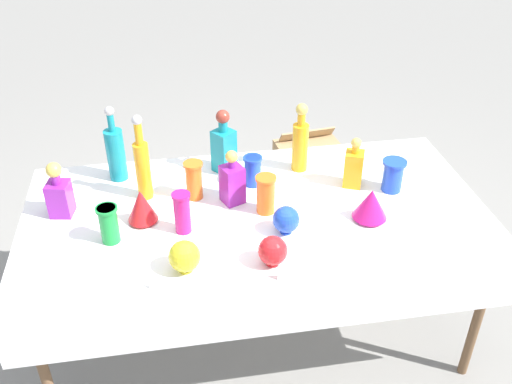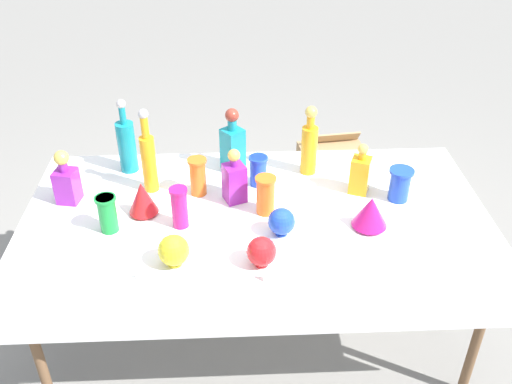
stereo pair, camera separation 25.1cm
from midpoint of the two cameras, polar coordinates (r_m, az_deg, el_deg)
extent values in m
plane|color=gray|center=(3.07, -2.41, -13.58)|extent=(40.00, 40.00, 0.00)
cube|color=white|center=(2.58, -2.79, -2.23)|extent=(2.08, 1.07, 0.03)
cube|color=white|center=(2.23, -0.98, -12.22)|extent=(2.08, 0.01, 0.22)
cylinder|color=brown|center=(2.60, -23.13, -16.46)|extent=(0.04, 0.04, 0.73)
cylinder|color=brown|center=(2.76, 18.86, -11.89)|extent=(0.04, 0.04, 0.73)
cylinder|color=brown|center=(3.22, -20.46, -4.73)|extent=(0.04, 0.04, 0.73)
cylinder|color=brown|center=(3.35, 12.61, -1.64)|extent=(0.04, 0.04, 0.73)
cylinder|color=orange|center=(2.66, -13.88, 1.97)|extent=(0.07, 0.07, 0.28)
cylinder|color=orange|center=(2.57, -14.45, 5.59)|extent=(0.04, 0.04, 0.10)
sphere|color=#B2B2B7|center=(2.54, -14.65, 6.90)|extent=(0.05, 0.05, 0.05)
cylinder|color=teal|center=(2.84, -16.31, 3.50)|extent=(0.09, 0.09, 0.26)
cylinder|color=teal|center=(2.77, -16.87, 6.60)|extent=(0.03, 0.03, 0.09)
sphere|color=#B2B2B7|center=(2.74, -17.06, 7.67)|extent=(0.04, 0.04, 0.04)
cylinder|color=orange|center=(2.81, 1.88, 4.40)|extent=(0.08, 0.08, 0.24)
cylinder|color=orange|center=(2.74, 1.94, 7.24)|extent=(0.04, 0.04, 0.07)
sphere|color=gold|center=(2.72, 1.96, 8.19)|extent=(0.06, 0.06, 0.06)
cube|color=purple|center=(2.59, -5.16, 0.66)|extent=(0.12, 0.12, 0.18)
cylinder|color=purple|center=(2.53, -5.29, 2.76)|extent=(0.03, 0.03, 0.04)
sphere|color=gold|center=(2.51, -5.33, 3.45)|extent=(0.06, 0.06, 0.06)
cube|color=teal|center=(2.82, -5.79, 4.03)|extent=(0.13, 0.13, 0.22)
cylinder|color=teal|center=(2.75, -5.95, 6.53)|extent=(0.05, 0.05, 0.06)
sphere|color=maroon|center=(2.73, -6.00, 7.43)|extent=(0.07, 0.07, 0.07)
cube|color=purple|center=(2.69, -21.57, -0.72)|extent=(0.11, 0.11, 0.16)
cylinder|color=purple|center=(2.64, -22.03, 1.15)|extent=(0.04, 0.04, 0.05)
sphere|color=gold|center=(2.61, -22.23, 1.97)|extent=(0.07, 0.07, 0.07)
cube|color=orange|center=(2.72, 7.14, 2.22)|extent=(0.11, 0.11, 0.18)
cylinder|color=orange|center=(2.66, 7.29, 4.18)|extent=(0.04, 0.04, 0.04)
sphere|color=gold|center=(2.65, 7.34, 4.80)|extent=(0.05, 0.05, 0.05)
cylinder|color=#198C38|center=(2.45, -17.37, -3.22)|extent=(0.08, 0.08, 0.17)
cylinder|color=#198C38|center=(2.41, -17.68, -1.72)|extent=(0.09, 0.09, 0.01)
cylinder|color=blue|center=(2.71, 10.98, 1.53)|extent=(0.09, 0.09, 0.16)
cylinder|color=blue|center=(2.68, 11.14, 2.84)|extent=(0.11, 0.11, 0.01)
cylinder|color=orange|center=(2.63, -8.94, 1.06)|extent=(0.07, 0.07, 0.18)
cylinder|color=orange|center=(2.59, -9.11, 2.67)|extent=(0.09, 0.09, 0.01)
cylinder|color=blue|center=(2.71, -2.98, 2.05)|extent=(0.08, 0.08, 0.15)
cylinder|color=blue|center=(2.68, -3.02, 3.31)|extent=(0.09, 0.09, 0.01)
cylinder|color=#C61972|center=(2.43, -10.34, -2.16)|extent=(0.07, 0.07, 0.19)
cylinder|color=#C61972|center=(2.38, -10.55, -0.43)|extent=(0.08, 0.08, 0.01)
cylinder|color=orange|center=(2.51, -1.88, -0.35)|extent=(0.08, 0.08, 0.18)
cylinder|color=orange|center=(2.46, -1.91, 1.27)|extent=(0.09, 0.09, 0.01)
cylinder|color=#C61972|center=(2.54, 8.48, -2.63)|extent=(0.07, 0.07, 0.01)
cone|color=#C61972|center=(2.50, 8.62, -1.25)|extent=(0.15, 0.15, 0.14)
cylinder|color=red|center=(2.57, -13.96, -2.86)|extent=(0.08, 0.08, 0.01)
cone|color=red|center=(2.52, -14.20, -1.39)|extent=(0.13, 0.13, 0.15)
cylinder|color=yellow|center=(2.28, -10.21, -7.74)|extent=(0.06, 0.06, 0.01)
sphere|color=yellow|center=(2.24, -10.38, -6.46)|extent=(0.13, 0.13, 0.13)
cylinder|color=red|center=(2.28, -1.51, -7.22)|extent=(0.05, 0.05, 0.01)
sphere|color=red|center=(2.23, -1.54, -5.99)|extent=(0.12, 0.12, 0.12)
cylinder|color=blue|center=(2.44, 0.04, -4.04)|extent=(0.05, 0.05, 0.01)
sphere|color=blue|center=(2.40, 0.04, -2.87)|extent=(0.12, 0.12, 0.12)
cube|color=white|center=(2.21, -13.08, -9.16)|extent=(0.06, 0.03, 0.04)
cube|color=white|center=(2.19, -0.44, -8.42)|extent=(0.05, 0.02, 0.04)
cube|color=tan|center=(3.80, -10.13, -0.65)|extent=(0.45, 0.42, 0.29)
cube|color=tan|center=(3.79, -10.42, 2.51)|extent=(0.34, 0.16, 0.09)
cube|color=tan|center=(3.97, 3.50, 2.16)|extent=(0.47, 0.38, 0.38)
cube|color=tan|center=(3.94, 3.30, 5.73)|extent=(0.39, 0.11, 0.09)
camera|label=1|loc=(0.13, -92.86, -1.89)|focal=40.00mm
camera|label=2|loc=(0.13, 87.14, 1.89)|focal=40.00mm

